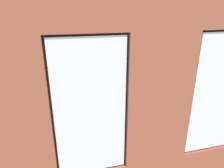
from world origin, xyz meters
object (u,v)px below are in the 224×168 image
candle_jar (95,95)px  potted_plant_foreground_right (34,77)px  potted_plant_corner_near_left (154,67)px  potted_plant_mid_room_small (127,95)px  tv_flatscreen (6,103)px  couch_left (176,92)px  media_console (11,127)px  coffee_table (102,99)px  couch_by_window (103,152)px  remote_silver (102,97)px  table_plant_small (106,94)px  potted_plant_by_left_couch (147,77)px  potted_plant_near_tv (29,133)px  cup_ceramic (88,99)px  remote_black (113,94)px  potted_plant_between_couches (177,111)px

candle_jar → potted_plant_foreground_right: size_ratio=0.09×
potted_plant_corner_near_left → potted_plant_mid_room_small: bearing=43.5°
potted_plant_mid_room_small → tv_flatscreen: bearing=18.3°
couch_left → media_console: couch_left is taller
media_console → potted_plant_corner_near_left: 5.53m
potted_plant_foreground_right → coffee_table: bearing=135.5°
candle_jar → media_console: size_ratio=0.11×
couch_by_window → potted_plant_corner_near_left: 5.10m
remote_silver → potted_plant_mid_room_small: size_ratio=0.41×
media_console → potted_plant_corner_near_left: potted_plant_corner_near_left is taller
couch_left → table_plant_small: (2.31, 0.17, 0.25)m
coffee_table → potted_plant_mid_room_small: bearing=-156.1°
potted_plant_by_left_couch → coffee_table: bearing=35.4°
potted_plant_mid_room_small → potted_plant_near_tv: bearing=37.6°
cup_ceramic → potted_plant_corner_near_left: 3.64m
couch_by_window → couch_left: 3.58m
couch_left → candle_jar: bearing=-87.7°
potted_plant_mid_room_small → potted_plant_corner_near_left: bearing=-136.5°
candle_jar → potted_plant_foreground_right: (1.81, -1.84, 0.09)m
couch_by_window → coffee_table: (-0.43, -2.13, 0.06)m
remote_silver → coffee_table: bearing=-22.8°
remote_black → remote_silver: (0.37, 0.15, 0.00)m
table_plant_small → remote_silver: size_ratio=1.46×
candle_jar → remote_silver: bearing=148.1°
couch_by_window → tv_flatscreen: tv_flatscreen is taller
potted_plant_foreground_right → potted_plant_near_tv: bearing=93.8°
potted_plant_near_tv → potted_plant_by_left_couch: size_ratio=1.71×
couch_left → cup_ceramic: couch_left is taller
table_plant_small → remote_black: 0.40m
remote_black → potted_plant_corner_near_left: potted_plant_corner_near_left is taller
couch_left → coffee_table: (2.41, 0.05, 0.06)m
candle_jar → tv_flatscreen: (2.11, 0.76, 0.37)m
coffee_table → tv_flatscreen: size_ratio=1.35×
tv_flatscreen → potted_plant_corner_near_left: tv_flatscreen is taller
couch_left → couch_by_window: bearing=-49.0°
couch_left → remote_silver: couch_left is taller
cup_ceramic → media_console: size_ratio=0.10×
candle_jar → potted_plant_between_couches: 2.54m
couch_by_window → cup_ceramic: size_ratio=19.23×
media_console → potted_plant_by_left_couch: (-4.29, -2.09, 0.17)m
potted_plant_near_tv → potted_plant_by_left_couch: potted_plant_near_tv is taller
candle_jar → remote_black: (-0.53, -0.04, -0.05)m
media_console → potted_plant_corner_near_left: size_ratio=1.07×
couch_by_window → potted_plant_corner_near_left: (-2.99, -4.12, 0.30)m
coffee_table → table_plant_small: table_plant_small is taller
remote_silver → potted_plant_mid_room_small: remote_silver is taller
tv_flatscreen → coffee_table: bearing=-163.9°
potted_plant_corner_near_left → remote_silver: bearing=37.8°
candle_jar → media_console: (2.11, 0.76, -0.24)m
potted_plant_foreground_right → potted_plant_by_left_couch: size_ratio=2.14×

